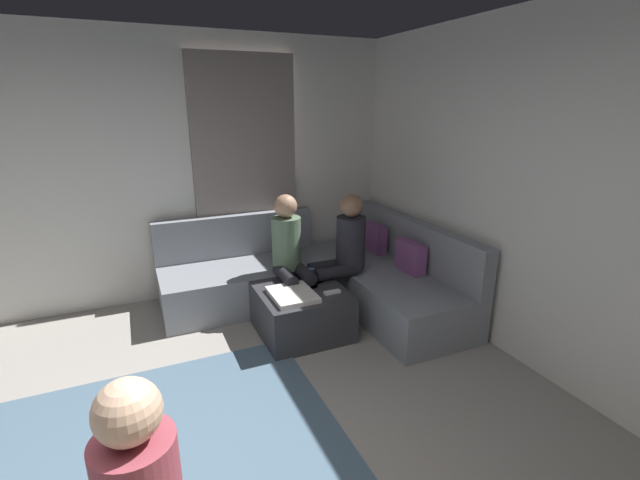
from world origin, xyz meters
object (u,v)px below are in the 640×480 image
at_px(person_on_couch_back, 342,250).
at_px(ottoman, 302,311).
at_px(coffee_mug, 310,274).
at_px(sectional_couch, 324,278).
at_px(game_remote, 332,292).
at_px(person_on_couch_side, 290,253).

bearing_deg(person_on_couch_back, ottoman, 112.62).
bearing_deg(ottoman, coffee_mug, 140.71).
distance_m(ottoman, coffee_mug, 0.38).
height_order(sectional_couch, game_remote, sectional_couch).
height_order(ottoman, person_on_couch_back, person_on_couch_back).
distance_m(ottoman, person_on_couch_back, 0.71).
height_order(person_on_couch_back, person_on_couch_side, same).
bearing_deg(person_on_couch_side, game_remote, 110.38).
xyz_separation_m(game_remote, person_on_couch_side, (-0.52, -0.19, 0.23)).
relative_size(coffee_mug, person_on_couch_side, 0.08).
relative_size(game_remote, person_on_couch_back, 0.12).
bearing_deg(person_on_couch_back, person_on_couch_side, 74.40).
bearing_deg(ottoman, person_on_couch_back, 112.62).
relative_size(ottoman, game_remote, 5.07).
bearing_deg(sectional_couch, person_on_couch_back, 11.08).
bearing_deg(person_on_couch_back, coffee_mug, 88.21).
xyz_separation_m(ottoman, person_on_couch_side, (-0.34, 0.03, 0.45)).
xyz_separation_m(game_remote, person_on_couch_back, (-0.39, 0.28, 0.23)).
bearing_deg(person_on_couch_side, sectional_couch, -160.76).
relative_size(person_on_couch_back, person_on_couch_side, 1.00).
xyz_separation_m(sectional_couch, game_remote, (0.67, -0.23, 0.15)).
distance_m(game_remote, person_on_couch_side, 0.60).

